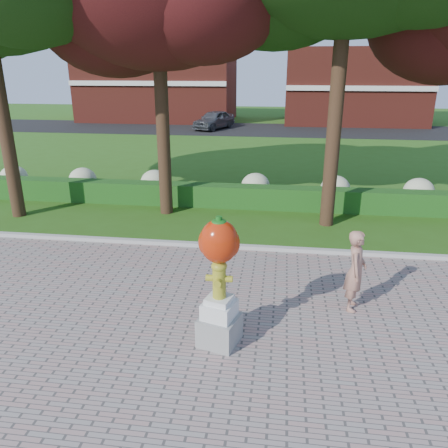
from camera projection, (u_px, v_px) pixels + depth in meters
name	position (u px, v px, depth m)	size (l,w,h in m)	color
ground	(185.00, 301.00, 9.63)	(100.00, 100.00, 0.00)	#2C5816
walkway	(121.00, 448.00, 5.90)	(40.00, 14.00, 0.04)	gray
curb	(208.00, 246.00, 12.40)	(40.00, 0.18, 0.15)	#ADADA5
lawn_hedge	(226.00, 196.00, 16.02)	(24.00, 0.70, 0.80)	#1E4814
hydrangea_row	(244.00, 186.00, 16.83)	(20.10, 1.10, 0.99)	#B5C092
street	(259.00, 129.00, 35.72)	(50.00, 8.00, 0.02)	black
building_left	(159.00, 82.00, 41.39)	(14.00, 8.00, 7.00)	maroon
building_right	(353.00, 86.00, 39.21)	(12.00, 8.00, 6.40)	maroon
hydrant_sculpture	(219.00, 279.00, 7.69)	(0.83, 0.83, 2.48)	gray
woman	(356.00, 271.00, 8.99)	(0.64, 0.42, 1.75)	#A6725F
parked_car	(214.00, 120.00, 35.67)	(1.77, 4.40, 1.50)	#42454A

